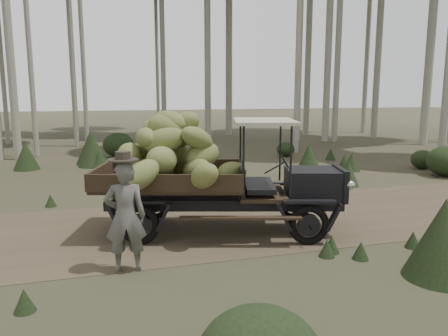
{
  "coord_description": "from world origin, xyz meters",
  "views": [
    {
      "loc": [
        -0.45,
        -8.33,
        2.66
      ],
      "look_at": [
        1.83,
        -0.51,
        1.25
      ],
      "focal_mm": 35.0,
      "sensor_mm": 36.0,
      "label": 1
    }
  ],
  "objects": [
    {
      "name": "dirt_track",
      "position": [
        0.0,
        0.0,
        0.0
      ],
      "size": [
        70.0,
        4.0,
        0.01
      ],
      "primitive_type": "cube",
      "color": "brown",
      "rests_on": "ground"
    },
    {
      "name": "farmer",
      "position": [
        -0.11,
        -1.92,
        0.86
      ],
      "size": [
        0.64,
        0.48,
        1.82
      ],
      "rotation": [
        0.0,
        0.0,
        3.07
      ],
      "color": "#595751",
      "rests_on": "ground"
    },
    {
      "name": "ground",
      "position": [
        0.0,
        0.0,
        0.0
      ],
      "size": [
        120.0,
        120.0,
        0.0
      ],
      "primitive_type": "plane",
      "color": "#473D2B",
      "rests_on": "ground"
    },
    {
      "name": "undergrowth",
      "position": [
        2.27,
        1.03,
        0.52
      ],
      "size": [
        24.15,
        22.97,
        1.34
      ],
      "color": "#233319",
      "rests_on": "ground"
    },
    {
      "name": "banana_truck",
      "position": [
        1.29,
        -0.4,
        1.37
      ],
      "size": [
        4.93,
        2.83,
        2.41
      ],
      "rotation": [
        0.0,
        0.0,
        -0.28
      ],
      "color": "black",
      "rests_on": "ground"
    }
  ]
}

